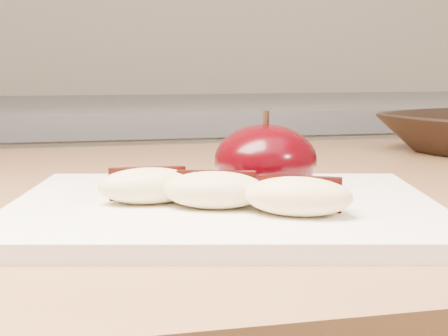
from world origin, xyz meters
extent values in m
cube|color=silver|center=(0.00, 1.20, 0.45)|extent=(2.40, 0.60, 0.90)
cube|color=slate|center=(0.00, 1.20, 0.92)|extent=(2.40, 0.62, 0.04)
cube|color=#946040|center=(0.00, 0.50, 0.88)|extent=(1.64, 0.64, 0.04)
cube|color=white|center=(-0.05, 0.38, 0.91)|extent=(0.36, 0.30, 0.01)
ellipsoid|color=#2E0005|center=(0.00, 0.43, 0.93)|extent=(0.09, 0.09, 0.06)
cylinder|color=black|center=(0.00, 0.43, 0.97)|extent=(0.01, 0.01, 0.01)
ellipsoid|color=beige|center=(-0.10, 0.38, 0.93)|extent=(0.08, 0.04, 0.03)
cube|color=black|center=(-0.10, 0.40, 0.93)|extent=(0.06, 0.01, 0.02)
ellipsoid|color=beige|center=(-0.06, 0.36, 0.93)|extent=(0.08, 0.05, 0.03)
cube|color=black|center=(-0.06, 0.37, 0.93)|extent=(0.06, 0.02, 0.02)
ellipsoid|color=beige|center=(-0.01, 0.32, 0.93)|extent=(0.08, 0.06, 0.03)
cube|color=black|center=(0.00, 0.34, 0.93)|extent=(0.06, 0.03, 0.02)
camera|label=1|loc=(-0.15, -0.07, 1.02)|focal=50.00mm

